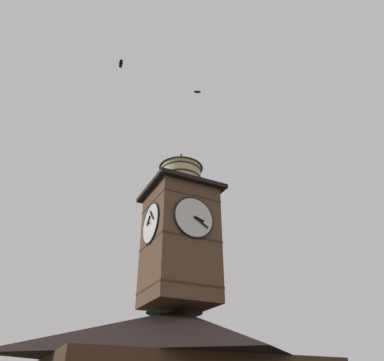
{
  "coord_description": "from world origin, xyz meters",
  "views": [
    {
      "loc": [
        9.04,
        18.76,
        2.34
      ],
      "look_at": [
        0.25,
        1.24,
        13.82
      ],
      "focal_mm": 34.1,
      "sensor_mm": 36.0,
      "label": 1
    }
  ],
  "objects_px": {
    "pine_tree_behind": "(174,337)",
    "flying_bird_high": "(197,92)",
    "clock_tower": "(180,230)",
    "moon": "(179,286)",
    "flying_bird_low": "(121,63)"
  },
  "relations": [
    {
      "from": "pine_tree_behind",
      "to": "flying_bird_high",
      "type": "xyz_separation_m",
      "value": [
        1.7,
        6.82,
        14.73
      ]
    },
    {
      "from": "clock_tower",
      "to": "flying_bird_high",
      "type": "xyz_separation_m",
      "value": [
        -0.34,
        1.74,
        9.56
      ]
    },
    {
      "from": "pine_tree_behind",
      "to": "moon",
      "type": "height_order",
      "value": "moon"
    },
    {
      "from": "clock_tower",
      "to": "flying_bird_low",
      "type": "height_order",
      "value": "flying_bird_low"
    },
    {
      "from": "pine_tree_behind",
      "to": "flying_bird_high",
      "type": "distance_m",
      "value": 16.32
    },
    {
      "from": "clock_tower",
      "to": "pine_tree_behind",
      "type": "distance_m",
      "value": 7.53
    },
    {
      "from": "clock_tower",
      "to": "flying_bird_low",
      "type": "relative_size",
      "value": 14.68
    },
    {
      "from": "pine_tree_behind",
      "to": "flying_bird_low",
      "type": "distance_m",
      "value": 17.7
    },
    {
      "from": "flying_bird_low",
      "to": "flying_bird_high",
      "type": "bearing_deg",
      "value": -177.72
    },
    {
      "from": "pine_tree_behind",
      "to": "flying_bird_low",
      "type": "xyz_separation_m",
      "value": [
        7.16,
        7.04,
        14.58
      ]
    },
    {
      "from": "moon",
      "to": "clock_tower",
      "type": "bearing_deg",
      "value": 65.27
    },
    {
      "from": "moon",
      "to": "flying_bird_low",
      "type": "height_order",
      "value": "flying_bird_low"
    },
    {
      "from": "pine_tree_behind",
      "to": "moon",
      "type": "relative_size",
      "value": 7.8
    },
    {
      "from": "flying_bird_high",
      "to": "pine_tree_behind",
      "type": "bearing_deg",
      "value": -104.01
    },
    {
      "from": "pine_tree_behind",
      "to": "flying_bird_low",
      "type": "bearing_deg",
      "value": 44.49
    }
  ]
}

